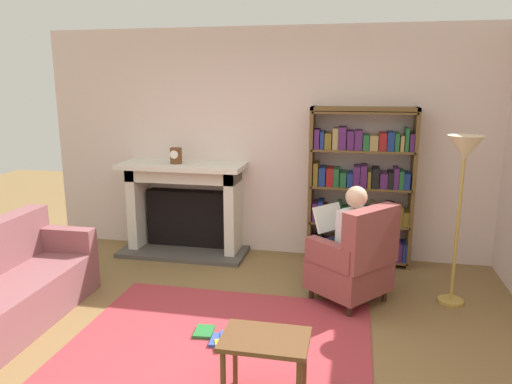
% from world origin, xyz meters
% --- Properties ---
extents(ground, '(14.00, 14.00, 0.00)m').
position_xyz_m(ground, '(0.00, 0.00, 0.00)').
color(ground, brown).
extents(back_wall, '(5.60, 0.10, 2.70)m').
position_xyz_m(back_wall, '(0.00, 2.55, 1.35)').
color(back_wall, beige).
rests_on(back_wall, ground).
extents(area_rug, '(2.40, 1.80, 0.01)m').
position_xyz_m(area_rug, '(0.00, 0.30, 0.01)').
color(area_rug, '#A23239').
rests_on(area_rug, ground).
extents(fireplace, '(1.55, 0.64, 1.12)m').
position_xyz_m(fireplace, '(-1.02, 2.30, 0.59)').
color(fireplace, '#4C4742').
rests_on(fireplace, ground).
extents(mantel_clock, '(0.14, 0.14, 0.19)m').
position_xyz_m(mantel_clock, '(-1.08, 2.20, 1.22)').
color(mantel_clock, brown).
rests_on(mantel_clock, fireplace).
extents(bookshelf, '(1.17, 0.32, 1.80)m').
position_xyz_m(bookshelf, '(1.08, 2.33, 0.87)').
color(bookshelf, brown).
rests_on(bookshelf, ground).
extents(armchair_reading, '(0.88, 0.89, 0.97)m').
position_xyz_m(armchair_reading, '(1.05, 1.22, 0.42)').
color(armchair_reading, '#331E14').
rests_on(armchair_reading, ground).
extents(seated_reader, '(0.59, 0.57, 1.14)m').
position_xyz_m(seated_reader, '(0.96, 1.30, 0.62)').
color(seated_reader, silver).
rests_on(seated_reader, ground).
extents(sofa_floral, '(0.76, 1.72, 0.85)m').
position_xyz_m(sofa_floral, '(-1.91, 0.21, 0.32)').
color(sofa_floral, '#854E52').
rests_on(sofa_floral, ground).
extents(side_table, '(0.56, 0.39, 0.48)m').
position_xyz_m(side_table, '(0.50, -0.43, 0.40)').
color(side_table, brown).
rests_on(side_table, ground).
extents(scattered_books, '(0.47, 0.39, 0.04)m').
position_xyz_m(scattered_books, '(0.01, 0.26, 0.03)').
color(scattered_books, '#334CA5').
rests_on(scattered_books, area_rug).
extents(floor_lamp, '(0.32, 0.32, 1.60)m').
position_xyz_m(floor_lamp, '(1.97, 1.42, 1.36)').
color(floor_lamp, '#B7933F').
rests_on(floor_lamp, ground).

